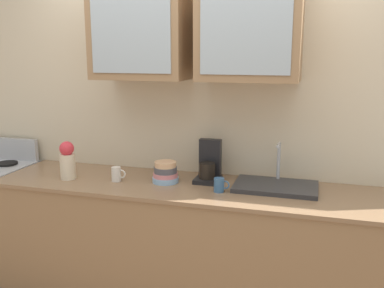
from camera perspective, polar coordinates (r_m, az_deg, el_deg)
The scene contains 8 objects.
back_wall_unit at distance 3.15m, azimuth 1.31°, elevation 6.23°, with size 4.68×0.48×2.66m.
counter at distance 3.12m, azimuth -0.56°, elevation -13.25°, with size 2.72×0.68×0.89m.
sink_faucet at distance 2.93m, azimuth 11.01°, elevation -5.42°, with size 0.55×0.35×0.29m.
bowl_stack at distance 3.01m, azimuth -3.53°, elevation -3.81°, with size 0.18×0.18×0.15m.
vase at distance 3.19m, azimuth -16.14°, elevation -2.11°, with size 0.11×0.11×0.27m.
cup_near_sink at distance 2.81m, azimuth 3.65°, elevation -5.43°, with size 0.10×0.07×0.09m.
cup_near_bowls at distance 3.08m, azimuth -9.93°, elevation -3.94°, with size 0.10×0.07×0.10m.
coffee_maker at distance 3.03m, azimuth 2.24°, elevation -2.88°, with size 0.17×0.20×0.29m.
Camera 1 is at (0.82, -2.70, 1.78)m, focal length 40.36 mm.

